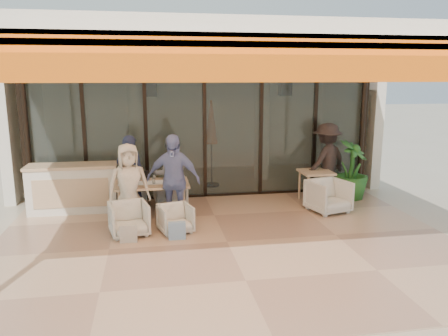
# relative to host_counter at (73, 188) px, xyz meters

# --- Properties ---
(ground) EXTENTS (70.00, 70.00, 0.00)m
(ground) POSITION_rel_host_counter_xyz_m (2.90, -2.30, -0.53)
(ground) COLOR #C6B293
(ground) RESTS_ON ground
(terrace_floor) EXTENTS (8.00, 6.00, 0.01)m
(terrace_floor) POSITION_rel_host_counter_xyz_m (2.90, -2.30, -0.53)
(terrace_floor) COLOR tan
(terrace_floor) RESTS_ON ground
(terrace_structure) EXTENTS (8.00, 6.00, 3.40)m
(terrace_structure) POSITION_rel_host_counter_xyz_m (2.90, -2.56, 2.72)
(terrace_structure) COLOR silver
(terrace_structure) RESTS_ON ground
(glass_storefront) EXTENTS (8.08, 0.10, 3.20)m
(glass_storefront) POSITION_rel_host_counter_xyz_m (2.90, 0.70, 1.07)
(glass_storefront) COLOR #9EADA3
(glass_storefront) RESTS_ON ground
(interior_block) EXTENTS (9.05, 3.62, 3.52)m
(interior_block) POSITION_rel_host_counter_xyz_m (2.91, 3.02, 1.70)
(interior_block) COLOR silver
(interior_block) RESTS_ON ground
(host_counter) EXTENTS (1.85, 0.65, 1.04)m
(host_counter) POSITION_rel_host_counter_xyz_m (0.00, 0.00, 0.00)
(host_counter) COLOR silver
(host_counter) RESTS_ON ground
(dining_table) EXTENTS (1.50, 0.90, 0.93)m
(dining_table) POSITION_rel_host_counter_xyz_m (1.62, -0.66, 0.16)
(dining_table) COLOR #E0BA89
(dining_table) RESTS_ON ground
(chair_far_left) EXTENTS (0.64, 0.60, 0.64)m
(chair_far_left) POSITION_rel_host_counter_xyz_m (1.21, 0.28, -0.21)
(chair_far_left) COLOR white
(chair_far_left) RESTS_ON ground
(chair_far_right) EXTENTS (0.76, 0.72, 0.72)m
(chair_far_right) POSITION_rel_host_counter_xyz_m (2.05, 0.28, -0.17)
(chair_far_right) COLOR white
(chair_far_right) RESTS_ON ground
(chair_near_left) EXTENTS (0.78, 0.75, 0.68)m
(chair_near_left) POSITION_rel_host_counter_xyz_m (1.21, -1.62, -0.19)
(chair_near_left) COLOR white
(chair_near_left) RESTS_ON ground
(chair_near_right) EXTENTS (0.69, 0.67, 0.59)m
(chair_near_right) POSITION_rel_host_counter_xyz_m (2.05, -1.62, -0.24)
(chair_near_right) COLOR white
(chair_near_right) RESTS_ON ground
(diner_navy) EXTENTS (0.71, 0.59, 1.67)m
(diner_navy) POSITION_rel_host_counter_xyz_m (1.21, -0.22, 0.30)
(diner_navy) COLOR #1B243C
(diner_navy) RESTS_ON ground
(diner_grey) EXTENTS (0.82, 0.66, 1.62)m
(diner_grey) POSITION_rel_host_counter_xyz_m (2.05, -0.22, 0.28)
(diner_grey) COLOR slate
(diner_grey) RESTS_ON ground
(diner_cream) EXTENTS (0.88, 0.66, 1.62)m
(diner_cream) POSITION_rel_host_counter_xyz_m (1.21, -1.12, 0.28)
(diner_cream) COLOR beige
(diner_cream) RESTS_ON ground
(diner_periwinkle) EXTENTS (1.13, 0.72, 1.79)m
(diner_periwinkle) POSITION_rel_host_counter_xyz_m (2.05, -1.12, 0.36)
(diner_periwinkle) COLOR #6D80B6
(diner_periwinkle) RESTS_ON ground
(tote_bag_cream) EXTENTS (0.30, 0.10, 0.34)m
(tote_bag_cream) POSITION_rel_host_counter_xyz_m (1.21, -2.02, -0.36)
(tote_bag_cream) COLOR silver
(tote_bag_cream) RESTS_ON ground
(tote_bag_blue) EXTENTS (0.30, 0.10, 0.34)m
(tote_bag_blue) POSITION_rel_host_counter_xyz_m (2.05, -2.02, -0.36)
(tote_bag_blue) COLOR #99BFD8
(tote_bag_blue) RESTS_ON ground
(side_table) EXTENTS (0.70, 0.70, 0.74)m
(side_table) POSITION_rel_host_counter_xyz_m (5.33, -0.18, 0.11)
(side_table) COLOR #E0BA89
(side_table) RESTS_ON ground
(side_chair) EXTENTS (0.92, 0.89, 0.78)m
(side_chair) POSITION_rel_host_counter_xyz_m (5.33, -0.93, -0.14)
(side_chair) COLOR white
(side_chair) RESTS_ON ground
(standing_woman) EXTENTS (1.34, 1.13, 1.80)m
(standing_woman) POSITION_rel_host_counter_xyz_m (5.71, 0.16, 0.37)
(standing_woman) COLOR black
(standing_woman) RESTS_ON ground
(potted_palm) EXTENTS (1.10, 1.10, 1.40)m
(potted_palm) POSITION_rel_host_counter_xyz_m (6.26, -0.04, 0.17)
(potted_palm) COLOR #1E5919
(potted_palm) RESTS_ON ground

